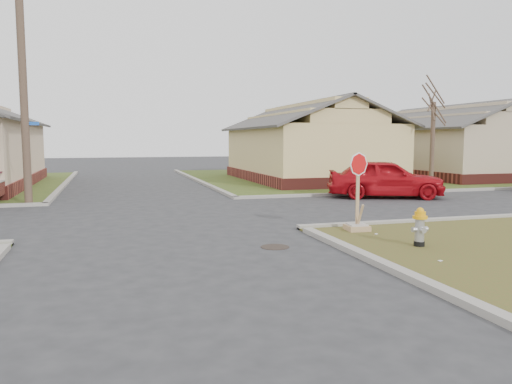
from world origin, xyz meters
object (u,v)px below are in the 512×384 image
object	(u,v)px
fire_hydrant	(420,225)
stop_sign	(357,214)
utility_pole	(23,77)
red_sedan	(385,178)

from	to	relation	value
fire_hydrant	stop_sign	xyz separation A→B (m)	(-0.41, 2.13, -0.04)
utility_pole	red_sedan	bearing A→B (deg)	-6.36
fire_hydrant	red_sedan	bearing A→B (deg)	66.40
utility_pole	stop_sign	distance (m)	12.95
red_sedan	fire_hydrant	bearing A→B (deg)	174.37
utility_pole	red_sedan	xyz separation A→B (m)	(13.91, -1.55, -3.85)
fire_hydrant	red_sedan	distance (m)	9.92
stop_sign	red_sedan	distance (m)	8.31
utility_pole	fire_hydrant	world-z (taller)	utility_pole
red_sedan	stop_sign	bearing A→B (deg)	165.20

